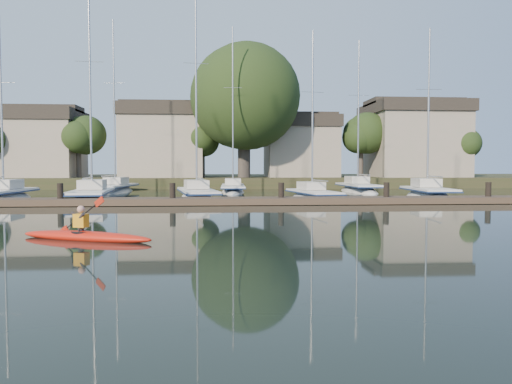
{
  "coord_description": "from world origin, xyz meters",
  "views": [
    {
      "loc": [
        -0.48,
        -13.54,
        2.13
      ],
      "look_at": [
        0.86,
        4.2,
        1.2
      ],
      "focal_mm": 35.0,
      "sensor_mm": 36.0,
      "label": 1
    }
  ],
  "objects": [
    {
      "name": "sailboat_1",
      "position": [
        -8.32,
        17.84,
        -0.2
      ],
      "size": [
        3.16,
        9.21,
        14.75
      ],
      "rotation": [
        0.0,
        0.0,
        0.11
      ],
      "color": "silver",
      "rests_on": "ground"
    },
    {
      "name": "ground",
      "position": [
        0.0,
        0.0,
        0.0
      ],
      "size": [
        160.0,
        160.0,
        0.0
      ],
      "primitive_type": "plane",
      "color": "black",
      "rests_on": "ground"
    },
    {
      "name": "sailboat_2",
      "position": [
        -1.87,
        18.88,
        -0.19
      ],
      "size": [
        3.46,
        9.3,
        15.03
      ],
      "rotation": [
        0.0,
        0.0,
        0.15
      ],
      "color": "silver",
      "rests_on": "ground"
    },
    {
      "name": "sailboat_4",
      "position": [
        13.66,
        19.15,
        -0.21
      ],
      "size": [
        2.89,
        7.67,
        12.75
      ],
      "rotation": [
        0.0,
        0.0,
        -0.09
      ],
      "color": "silver",
      "rests_on": "ground"
    },
    {
      "name": "sailboat_7",
      "position": [
        10.98,
        26.59,
        -0.2
      ],
      "size": [
        2.33,
        8.55,
        13.75
      ],
      "rotation": [
        0.0,
        0.0,
        0.01
      ],
      "color": "silver",
      "rests_on": "ground"
    },
    {
      "name": "dock",
      "position": [
        0.0,
        14.0,
        0.2
      ],
      "size": [
        34.0,
        2.0,
        1.8
      ],
      "color": "#4E392C",
      "rests_on": "ground"
    },
    {
      "name": "sailboat_3",
      "position": [
        5.54,
        17.89,
        -0.18
      ],
      "size": [
        3.04,
        7.57,
        11.87
      ],
      "rotation": [
        0.0,
        0.0,
        0.15
      ],
      "color": "silver",
      "rests_on": "ground"
    },
    {
      "name": "sailboat_6",
      "position": [
        0.7,
        27.26,
        -0.17
      ],
      "size": [
        2.15,
        9.22,
        14.59
      ],
      "rotation": [
        0.0,
        0.0,
        -0.02
      ],
      "color": "silver",
      "rests_on": "ground"
    },
    {
      "name": "sailboat_0",
      "position": [
        -13.95,
        18.56,
        -0.21
      ],
      "size": [
        2.36,
        8.09,
        12.79
      ],
      "rotation": [
        0.0,
        0.0,
        -0.01
      ],
      "color": "silver",
      "rests_on": "ground"
    },
    {
      "name": "sailboat_5",
      "position": [
        -8.87,
        27.39,
        -0.19
      ],
      "size": [
        2.95,
        9.29,
        15.12
      ],
      "rotation": [
        0.0,
        0.0,
        -0.09
      ],
      "color": "silver",
      "rests_on": "ground"
    },
    {
      "name": "shore",
      "position": [
        1.61,
        40.29,
        3.23
      ],
      "size": [
        90.0,
        25.25,
        12.75
      ],
      "color": "#2A341A",
      "rests_on": "ground"
    },
    {
      "name": "kayak",
      "position": [
        -4.33,
        1.05,
        0.17
      ],
      "size": [
        4.22,
        2.18,
        1.38
      ],
      "rotation": [
        0.0,
        0.0,
        -0.39
      ],
      "color": "red",
      "rests_on": "ground"
    }
  ]
}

